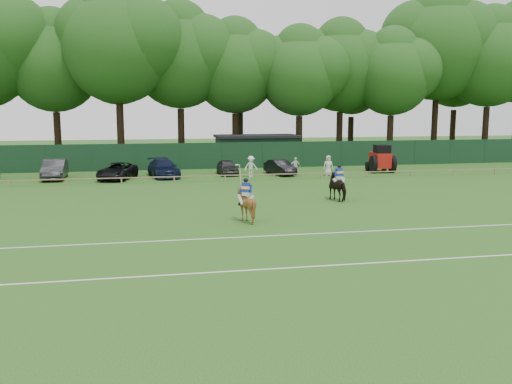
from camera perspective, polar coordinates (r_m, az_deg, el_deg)
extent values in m
plane|color=#1E4C14|center=(25.42, 0.23, -4.17)|extent=(160.00, 160.00, 0.00)
imported|color=black|center=(34.31, 8.71, 0.57)|extent=(1.44, 2.20, 1.71)
imported|color=brown|center=(27.50, -1.07, -1.39)|extent=(1.90, 1.98, 1.69)
imported|color=#292A2B|center=(47.06, -20.43, 2.26)|extent=(1.92, 4.98, 1.62)
imported|color=black|center=(45.43, -14.39, 2.15)|extent=(3.49, 5.28, 1.35)
imported|color=#101735|center=(46.16, -9.71, 2.48)|extent=(2.91, 5.37, 1.48)
imported|color=#2F2F31|center=(47.20, -3.04, 2.63)|extent=(1.62, 3.88, 1.31)
imported|color=black|center=(47.09, 2.54, 2.60)|extent=(2.26, 4.11, 1.28)
imported|color=white|center=(45.53, -0.53, 2.70)|extent=(1.22, 0.81, 1.76)
imported|color=white|center=(46.71, 4.15, 2.71)|extent=(0.93, 0.40, 1.56)
imported|color=silver|center=(46.59, 7.62, 2.76)|extent=(0.87, 0.58, 1.76)
cube|color=silver|center=(34.23, 8.73, 1.55)|extent=(0.42, 0.35, 0.18)
cube|color=#172BA5|center=(34.20, 8.75, 2.08)|extent=(0.47, 0.40, 0.51)
cube|color=yellow|center=(34.20, 8.75, 2.05)|extent=(0.49, 0.39, 0.18)
sphere|color=black|center=(34.15, 8.76, 2.70)|extent=(0.25, 0.25, 0.25)
cylinder|color=silver|center=(34.38, 9.12, 1.07)|extent=(0.40, 0.42, 0.59)
cylinder|color=silver|center=(34.08, 8.42, 1.02)|extent=(0.45, 0.30, 0.59)
cube|color=silver|center=(27.40, -1.08, -0.18)|extent=(0.44, 0.39, 0.18)
cube|color=#172BA5|center=(27.35, -1.08, 0.48)|extent=(0.49, 0.45, 0.51)
cube|color=yellow|center=(27.36, -1.08, 0.44)|extent=(0.51, 0.45, 0.18)
sphere|color=black|center=(27.30, -1.08, 1.25)|extent=(0.25, 0.25, 0.25)
cylinder|color=silver|center=(27.33, -0.58, -0.84)|extent=(0.48, 0.27, 0.59)
cylinder|color=silver|center=(27.48, -1.62, -0.79)|extent=(0.37, 0.46, 0.59)
cylinder|color=tan|center=(27.41, -1.65, 1.66)|extent=(0.07, 0.64, 1.17)
cube|color=silver|center=(19.77, 3.75, -7.96)|extent=(60.00, 0.10, 0.01)
cube|color=silver|center=(24.47, 0.70, -4.67)|extent=(60.00, 0.10, 0.01)
cube|color=#997F5B|center=(42.89, -4.61, 1.72)|extent=(62.00, 0.08, 0.08)
cube|color=#14351E|center=(51.71, -5.80, 3.79)|extent=(92.00, 0.04, 2.50)
cube|color=#14331E|center=(55.54, 0.08, 4.33)|extent=(8.00, 4.00, 2.80)
cube|color=black|center=(55.44, 0.08, 5.90)|extent=(8.40, 4.40, 0.24)
cube|color=#B61810|center=(50.44, 12.93, 3.31)|extent=(1.55, 2.59, 1.34)
cube|color=black|center=(49.98, 13.13, 4.32)|extent=(1.35, 1.44, 0.93)
cylinder|color=black|center=(49.51, 12.24, 2.87)|extent=(0.44, 1.57, 1.55)
cylinder|color=black|center=(50.10, 14.14, 2.87)|extent=(0.44, 1.57, 1.55)
cylinder|color=black|center=(51.23, 11.71, 2.67)|extent=(0.38, 0.85, 0.83)
cylinder|color=black|center=(51.74, 13.34, 2.67)|extent=(0.38, 0.85, 0.83)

